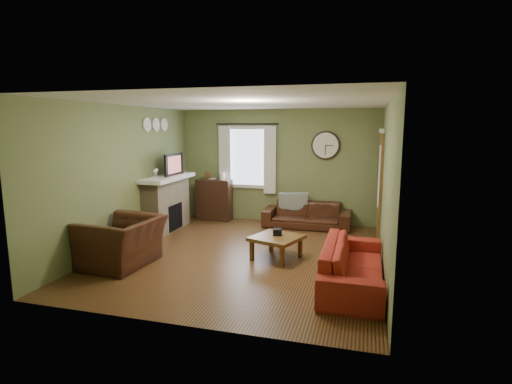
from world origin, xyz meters
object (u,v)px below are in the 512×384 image
(coffee_table, at_px, (276,248))
(armchair, at_px, (123,242))
(sofa_red, at_px, (353,264))
(sofa_brown, at_px, (307,215))
(bookshelf, at_px, (214,200))

(coffee_table, bearing_deg, armchair, -157.70)
(sofa_red, bearing_deg, sofa_brown, 19.77)
(sofa_red, height_order, coffee_table, sofa_red)
(armchair, xyz_separation_m, coffee_table, (2.32, 0.95, -0.19))
(sofa_brown, relative_size, coffee_table, 2.58)
(sofa_brown, bearing_deg, bookshelf, 176.91)
(sofa_brown, distance_m, armchair, 4.09)
(bookshelf, relative_size, sofa_red, 0.47)
(armchair, height_order, coffee_table, armchair)
(bookshelf, xyz_separation_m, armchair, (-0.26, -3.36, -0.10))
(coffee_table, bearing_deg, sofa_red, -32.09)
(sofa_brown, height_order, sofa_red, sofa_red)
(bookshelf, bearing_deg, coffee_table, -49.42)
(sofa_brown, bearing_deg, sofa_red, -70.23)
(bookshelf, bearing_deg, armchair, -94.40)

